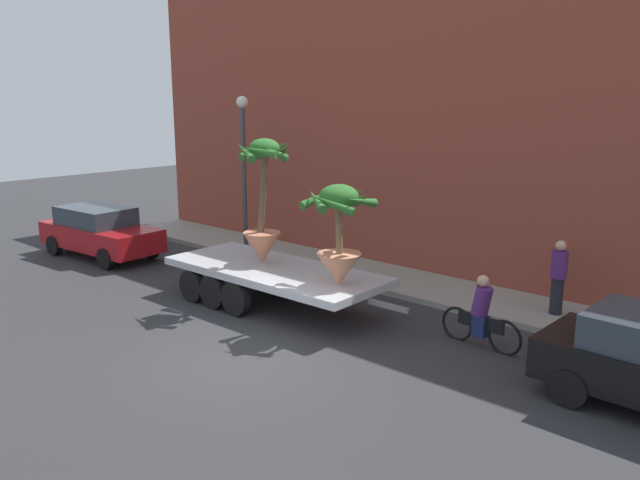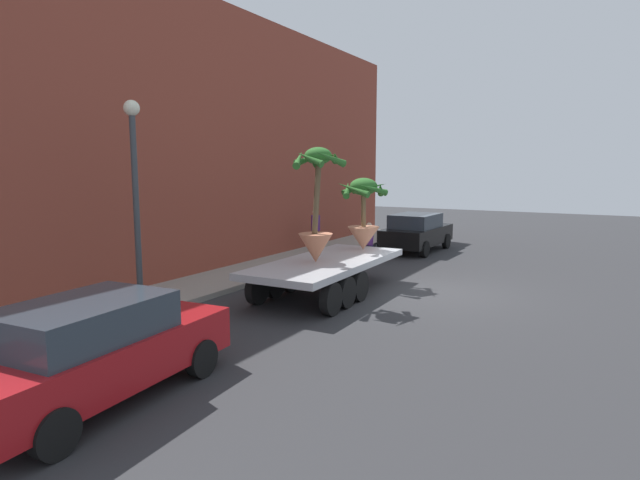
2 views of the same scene
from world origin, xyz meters
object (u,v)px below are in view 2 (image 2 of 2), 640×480
object	(u,v)px
trailing_car	(94,349)
potted_palm_middle	(317,210)
street_lamp	(135,179)
potted_palm_rear	(363,214)
flatbed_trailer	(323,269)
cyclist	(369,245)
pedestrian_near_gate	(316,230)
parked_car	(417,232)

from	to	relation	value
trailing_car	potted_palm_middle	bearing A→B (deg)	2.69
street_lamp	potted_palm_rear	bearing A→B (deg)	-24.70
flatbed_trailer	potted_palm_middle	xyz separation A→B (m)	(-0.18, 0.08, 1.61)
cyclist	trailing_car	xyz separation A→B (m)	(-12.52, -1.24, 0.16)
potted_palm_middle	pedestrian_near_gate	size ratio (longest dim) A/B	1.78
cyclist	trailing_car	world-z (taller)	trailing_car
potted_palm_rear	trailing_car	world-z (taller)	potted_palm_rear
trailing_car	street_lamp	xyz separation A→B (m)	(3.50, 2.99, 2.40)
pedestrian_near_gate	trailing_car	bearing A→B (deg)	-163.77
potted_palm_middle	street_lamp	xyz separation A→B (m)	(-3.65, 2.66, 0.86)
flatbed_trailer	street_lamp	bearing A→B (deg)	144.41
cyclist	potted_palm_middle	bearing A→B (deg)	-170.43
potted_palm_rear	trailing_car	size ratio (longest dim) A/B	0.50
trailing_car	flatbed_trailer	bearing A→B (deg)	1.98
potted_palm_middle	pedestrian_near_gate	xyz separation A→B (m)	(5.91, 3.46, -1.33)
cyclist	pedestrian_near_gate	distance (m)	2.64
potted_palm_middle	trailing_car	world-z (taller)	potted_palm_middle
flatbed_trailer	potted_palm_rear	distance (m)	2.70
parked_car	pedestrian_near_gate	size ratio (longest dim) A/B	2.47
flatbed_trailer	parked_car	distance (m)	8.82
pedestrian_near_gate	potted_palm_middle	bearing A→B (deg)	-149.60
trailing_car	potted_palm_rear	bearing A→B (deg)	0.91
flatbed_trailer	parked_car	world-z (taller)	parked_car
parked_car	trailing_car	xyz separation A→B (m)	(-16.14, -0.69, -0.00)
cyclist	potted_palm_rear	bearing A→B (deg)	-159.01
potted_palm_middle	trailing_car	distance (m)	7.32
potted_palm_rear	parked_car	bearing A→B (deg)	4.74
potted_palm_middle	pedestrian_near_gate	distance (m)	6.97
street_lamp	pedestrian_near_gate	bearing A→B (deg)	4.83
potted_palm_middle	street_lamp	distance (m)	4.59
potted_palm_rear	cyclist	distance (m)	3.35
potted_palm_rear	street_lamp	size ratio (longest dim) A/B	0.46
parked_car	street_lamp	distance (m)	13.07
flatbed_trailer	cyclist	distance (m)	5.28
potted_palm_rear	pedestrian_near_gate	xyz separation A→B (m)	(3.37, 3.65, -1.04)
potted_palm_middle	parked_car	distance (m)	9.13
potted_palm_middle	street_lamp	world-z (taller)	street_lamp
flatbed_trailer	potted_palm_rear	size ratio (longest dim) A/B	3.02
potted_palm_rear	cyclist	size ratio (longest dim) A/B	1.20
potted_palm_rear	street_lamp	bearing A→B (deg)	155.30
cyclist	street_lamp	size ratio (longest dim) A/B	0.38
cyclist	trailing_car	bearing A→B (deg)	-174.34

